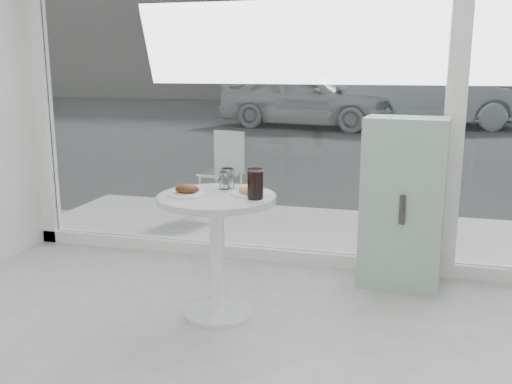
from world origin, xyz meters
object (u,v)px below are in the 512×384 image
(car_white, at_px, (306,98))
(plate_fritter, at_px, (187,191))
(car_silver, at_px, (429,97))
(water_tumbler_a, at_px, (224,181))
(mint_cabinet, at_px, (403,203))
(plate_donut, at_px, (250,191))
(patio_chair, at_px, (224,167))
(water_tumbler_b, at_px, (228,179))
(cola_glass, at_px, (255,184))
(main_table, at_px, (217,230))

(car_white, relative_size, plate_fritter, 18.62)
(car_silver, distance_m, water_tumbler_a, 11.71)
(mint_cabinet, height_order, plate_donut, mint_cabinet)
(patio_chair, height_order, water_tumbler_b, water_tumbler_b)
(car_white, bearing_deg, water_tumbler_a, -162.23)
(patio_chair, height_order, water_tumbler_a, patio_chair)
(cola_glass, bearing_deg, water_tumbler_a, 140.72)
(water_tumbler_a, height_order, water_tumbler_b, water_tumbler_b)
(patio_chair, bearing_deg, car_white, 108.46)
(car_silver, distance_m, plate_fritter, 11.96)
(plate_fritter, relative_size, cola_glass, 1.32)
(main_table, bearing_deg, water_tumbler_a, 93.52)
(car_silver, bearing_deg, car_white, 87.52)
(main_table, height_order, patio_chair, patio_chair)
(patio_chair, bearing_deg, cola_glass, -53.93)
(patio_chair, distance_m, water_tumbler_a, 2.24)
(plate_fritter, relative_size, water_tumbler_b, 1.84)
(plate_fritter, height_order, cola_glass, cola_glass)
(car_white, height_order, cola_glass, car_white)
(car_silver, relative_size, water_tumbler_a, 42.43)
(cola_glass, bearing_deg, main_table, 173.27)
(patio_chair, relative_size, car_silver, 0.18)
(plate_donut, distance_m, water_tumbler_b, 0.24)
(mint_cabinet, bearing_deg, plate_fritter, -140.08)
(water_tumbler_a, bearing_deg, plate_donut, -29.16)
(main_table, bearing_deg, plate_fritter, -163.62)
(plate_fritter, bearing_deg, car_white, 96.67)
(car_white, bearing_deg, car_silver, -68.90)
(patio_chair, relative_size, water_tumbler_a, 7.58)
(car_white, height_order, water_tumbler_b, car_white)
(plate_donut, relative_size, cola_glass, 1.36)
(water_tumbler_a, bearing_deg, patio_chair, 108.45)
(mint_cabinet, xyz_separation_m, patio_chair, (-1.80, 1.47, -0.07))
(main_table, height_order, water_tumbler_b, water_tumbler_b)
(plate_fritter, distance_m, water_tumbler_b, 0.31)
(mint_cabinet, distance_m, patio_chair, 2.32)
(plate_donut, xyz_separation_m, water_tumbler_b, (-0.19, 0.14, 0.04))
(main_table, distance_m, car_white, 11.32)
(car_white, xyz_separation_m, water_tumbler_b, (1.49, -11.01, 0.08))
(mint_cabinet, height_order, water_tumbler_a, mint_cabinet)
(mint_cabinet, distance_m, water_tumbler_b, 1.26)
(main_table, distance_m, mint_cabinet, 1.36)
(car_silver, height_order, plate_donut, car_silver)
(plate_donut, relative_size, water_tumbler_a, 2.21)
(patio_chair, xyz_separation_m, car_silver, (2.21, 9.50, 0.24))
(mint_cabinet, bearing_deg, plate_donut, -134.74)
(main_table, xyz_separation_m, plate_donut, (0.19, 0.07, 0.24))
(car_silver, relative_size, water_tumbler_b, 36.35)
(main_table, relative_size, mint_cabinet, 0.65)
(plate_donut, xyz_separation_m, water_tumbler_a, (-0.20, 0.11, 0.03))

